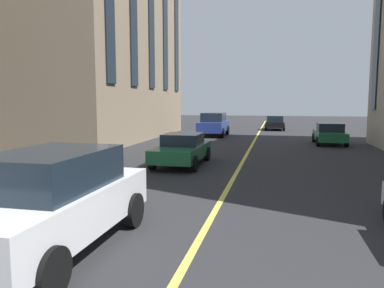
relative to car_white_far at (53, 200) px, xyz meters
The scene contains 6 objects.
lane_centre_line 9.26m from the car_white_far, 16.01° to the right, with size 80.00×0.16×0.01m.
car_white_far is the anchor object (origin of this frame).
car_green_mid 9.72m from the car_white_far, ahead, with size 4.40×1.95×1.37m.
car_black_oncoming 31.67m from the car_white_far, ahead, with size 3.90×1.89×1.40m.
car_green_near 20.80m from the car_white_far, 20.96° to the right, with size 3.90×1.89×1.40m.
car_blue_parked_a 23.80m from the car_white_far, ahead, with size 4.70×2.14×1.88m.
Camera 1 is at (5.20, -1.45, 2.77)m, focal length 34.58 mm.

